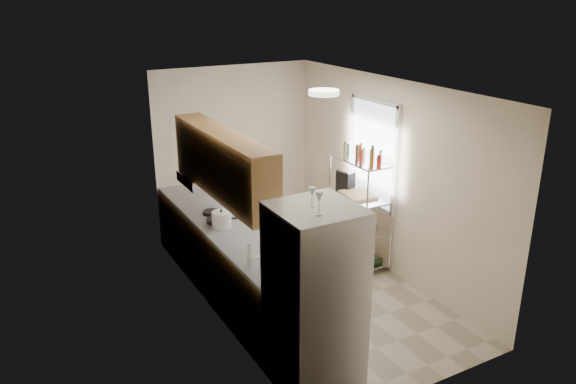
# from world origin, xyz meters

# --- Properties ---
(room) EXTENTS (2.52, 4.42, 2.62)m
(room) POSITION_xyz_m (0.00, 0.00, 1.30)
(room) COLOR #B8AC95
(room) RESTS_ON ground
(counter_run) EXTENTS (0.63, 3.51, 0.90)m
(counter_run) POSITION_xyz_m (-0.92, 0.44, 0.45)
(counter_run) COLOR tan
(counter_run) RESTS_ON ground
(upper_cabinets) EXTENTS (0.33, 2.20, 0.72)m
(upper_cabinets) POSITION_xyz_m (-1.05, 0.10, 1.81)
(upper_cabinets) COLOR tan
(upper_cabinets) RESTS_ON room
(range_hood) EXTENTS (0.50, 0.60, 0.12)m
(range_hood) POSITION_xyz_m (-1.00, 0.90, 1.39)
(range_hood) COLOR #B7BABC
(range_hood) RESTS_ON room
(window) EXTENTS (0.06, 1.00, 1.46)m
(window) POSITION_xyz_m (1.23, 0.35, 1.55)
(window) COLOR white
(window) RESTS_ON room
(bakers_rack) EXTENTS (0.45, 0.90, 1.73)m
(bakers_rack) POSITION_xyz_m (1.00, 0.30, 1.11)
(bakers_rack) COLOR silver
(bakers_rack) RESTS_ON ground
(ceiling_dome) EXTENTS (0.34, 0.34, 0.05)m
(ceiling_dome) POSITION_xyz_m (0.00, -0.30, 2.57)
(ceiling_dome) COLOR white
(ceiling_dome) RESTS_ON room
(refrigerator) EXTENTS (0.75, 0.75, 1.83)m
(refrigerator) POSITION_xyz_m (-0.87, -1.57, 0.91)
(refrigerator) COLOR white
(refrigerator) RESTS_ON ground
(wine_glass_a) EXTENTS (0.06, 0.06, 0.18)m
(wine_glass_a) POSITION_xyz_m (-0.90, -1.55, 1.92)
(wine_glass_a) COLOR silver
(wine_glass_a) RESTS_ON refrigerator
(wine_glass_b) EXTENTS (0.08, 0.08, 0.21)m
(wine_glass_b) POSITION_xyz_m (-0.95, -1.74, 1.93)
(wine_glass_b) COLOR silver
(wine_glass_b) RESTS_ON refrigerator
(rice_cooker) EXTENTS (0.24, 0.24, 0.19)m
(rice_cooker) POSITION_xyz_m (-0.96, 0.44, 1.00)
(rice_cooker) COLOR silver
(rice_cooker) RESTS_ON counter_run
(frying_pan_large) EXTENTS (0.33, 0.33, 0.05)m
(frying_pan_large) POSITION_xyz_m (-0.95, 0.60, 0.92)
(frying_pan_large) COLOR black
(frying_pan_large) RESTS_ON counter_run
(frying_pan_small) EXTENTS (0.23, 0.23, 0.04)m
(frying_pan_small) POSITION_xyz_m (-0.93, 0.89, 0.92)
(frying_pan_small) COLOR black
(frying_pan_small) RESTS_ON counter_run
(cutting_board) EXTENTS (0.40, 0.49, 0.03)m
(cutting_board) POSITION_xyz_m (0.95, 0.29, 1.03)
(cutting_board) COLOR tan
(cutting_board) RESTS_ON bakers_rack
(espresso_machine) EXTENTS (0.20, 0.26, 0.27)m
(espresso_machine) POSITION_xyz_m (0.97, 0.61, 1.15)
(espresso_machine) COLOR black
(espresso_machine) RESTS_ON bakers_rack
(storage_bag) EXTENTS (0.16, 0.18, 0.18)m
(storage_bag) POSITION_xyz_m (1.05, 0.63, 0.65)
(storage_bag) COLOR #B84316
(storage_bag) RESTS_ON bakers_rack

